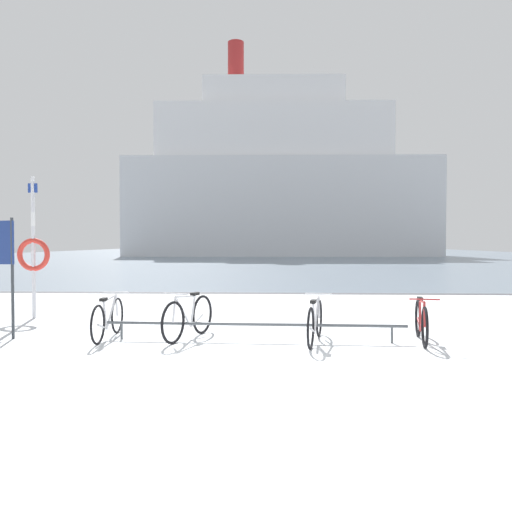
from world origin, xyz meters
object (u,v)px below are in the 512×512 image
bicycle_1 (188,317)px  info_sign (1,256)px  rescue_post (33,251)px  bicycle_3 (421,321)px  bicycle_2 (315,321)px  bicycle_0 (108,318)px  ferry_ship (278,184)px

bicycle_1 → info_sign: info_sign is taller
bicycle_1 → rescue_post: 4.50m
bicycle_1 → bicycle_3: 3.91m
bicycle_2 → info_sign: (-5.39, 0.18, 1.06)m
info_sign → bicycle_2: bearing=-2.0°
bicycle_2 → rescue_post: size_ratio=0.56×
bicycle_3 → info_sign: 7.23m
bicycle_2 → rescue_post: rescue_post is taller
info_sign → bicycle_1: bearing=1.2°
bicycle_0 → bicycle_1: 1.38m
bicycle_0 → info_sign: size_ratio=0.81×
bicycle_1 → bicycle_3: (3.91, -0.12, -0.02)m
bicycle_1 → ferry_ship: ferry_ship is taller
bicycle_2 → bicycle_3: size_ratio=1.07×
bicycle_0 → bicycle_3: size_ratio=1.05×
bicycle_1 → rescue_post: rescue_post is taller
info_sign → ferry_ship: bearing=85.0°
bicycle_3 → bicycle_0: bearing=179.2°
bicycle_1 → rescue_post: (-3.78, 2.18, 1.10)m
bicycle_3 → ferry_ship: size_ratio=0.04×
info_sign → ferry_ship: size_ratio=0.06×
info_sign → rescue_post: 2.31m
ferry_ship → bicycle_1: bearing=-91.6°
bicycle_1 → ferry_ship: size_ratio=0.04×
bicycle_3 → ferry_ship: bearing=92.6°
rescue_post → ferry_ship: 52.30m
info_sign → ferry_ship: (4.74, 53.76, 7.37)m
bicycle_3 → rescue_post: bearing=163.4°
bicycle_0 → ferry_ship: 54.48m
bicycle_0 → bicycle_2: 3.53m
ferry_ship → info_sign: bearing=-95.0°
bicycle_2 → ferry_ship: (-0.66, 53.95, 8.43)m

